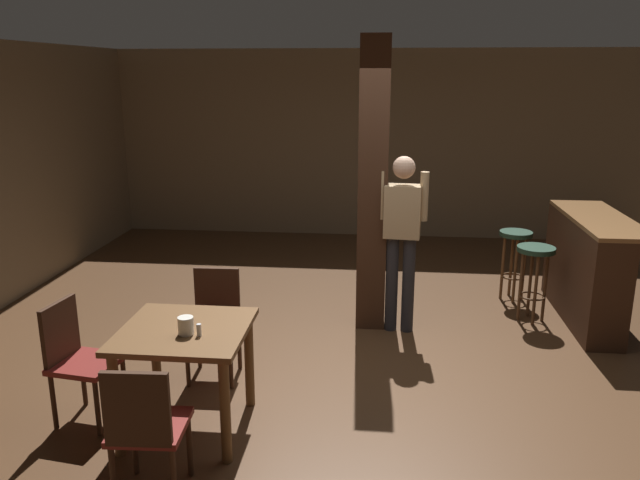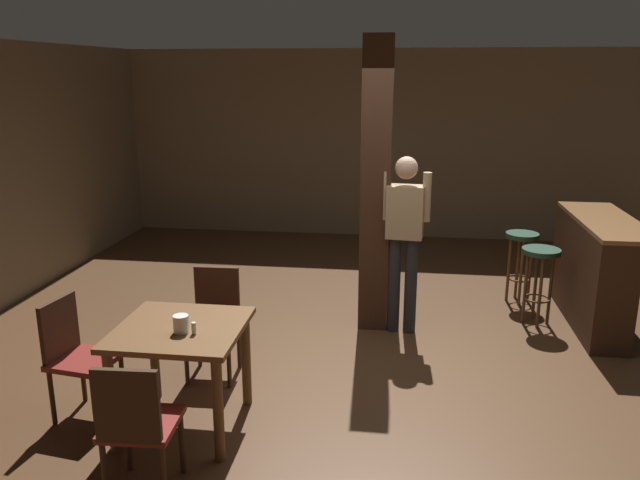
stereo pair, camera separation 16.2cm
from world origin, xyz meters
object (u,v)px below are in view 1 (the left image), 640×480
(dining_table, at_px, (185,347))
(chair_south, at_px, (145,425))
(napkin_cup, at_px, (186,326))
(bar_stool_near, at_px, (535,265))
(chair_west, at_px, (77,355))
(bar_stool_mid, at_px, (515,249))
(standing_person, at_px, (402,232))
(chair_north, at_px, (215,318))
(bar_counter, at_px, (585,268))
(salt_shaker, at_px, (199,330))

(dining_table, xyz_separation_m, chair_south, (0.01, -0.79, -0.12))
(napkin_cup, bearing_deg, bar_stool_near, 40.35)
(chair_west, distance_m, bar_stool_mid, 4.63)
(chair_west, bearing_deg, chair_south, -45.11)
(chair_west, bearing_deg, napkin_cup, -9.06)
(napkin_cup, xyz_separation_m, bar_stool_mid, (2.75, 3.02, -0.25))
(chair_south, bearing_deg, standing_person, 60.90)
(chair_south, xyz_separation_m, standing_person, (1.51, 2.71, 0.50))
(chair_north, height_order, chair_south, same)
(chair_north, height_order, bar_stool_near, chair_north)
(standing_person, bearing_deg, bar_counter, 14.81)
(dining_table, distance_m, bar_stool_mid, 4.05)
(bar_counter, height_order, bar_stool_near, bar_counter)
(bar_stool_near, bearing_deg, napkin_cup, -139.65)
(napkin_cup, height_order, bar_stool_near, napkin_cup)
(chair_south, height_order, bar_counter, bar_counter)
(dining_table, distance_m, bar_stool_near, 3.68)
(chair_south, bearing_deg, bar_stool_near, 47.26)
(bar_counter, bearing_deg, bar_stool_mid, 139.41)
(bar_stool_near, bearing_deg, bar_counter, 12.59)
(standing_person, bearing_deg, chair_south, -119.10)
(standing_person, relative_size, bar_counter, 1.02)
(dining_table, relative_size, chair_south, 0.97)
(salt_shaker, xyz_separation_m, bar_stool_near, (2.73, 2.42, -0.22))
(chair_west, bearing_deg, salt_shaker, -9.26)
(napkin_cup, relative_size, bar_stool_mid, 0.15)
(chair_south, distance_m, bar_counter, 4.66)
(dining_table, relative_size, chair_north, 0.97)
(chair_south, bearing_deg, bar_stool_mid, 53.18)
(bar_counter, relative_size, bar_stool_mid, 2.15)
(napkin_cup, bearing_deg, salt_shaker, -11.07)
(salt_shaker, relative_size, bar_stool_near, 0.11)
(bar_counter, bearing_deg, chair_west, -150.57)
(dining_table, xyz_separation_m, salt_shaker, (0.14, -0.12, 0.19))
(dining_table, xyz_separation_m, chair_north, (-0.02, 0.83, -0.12))
(chair_south, distance_m, standing_person, 3.15)
(chair_south, relative_size, salt_shaker, 10.62)
(bar_stool_near, distance_m, bar_stool_mid, 0.63)
(chair_south, distance_m, chair_west, 1.18)
(salt_shaker, bearing_deg, chair_south, -100.98)
(chair_west, bearing_deg, dining_table, -2.88)
(bar_stool_near, bearing_deg, chair_south, -132.74)
(bar_stool_near, bearing_deg, chair_west, -148.51)
(salt_shaker, xyz_separation_m, bar_counter, (3.25, 2.53, -0.26))
(bar_counter, height_order, bar_stool_mid, bar_counter)
(chair_north, height_order, chair_west, same)
(chair_south, xyz_separation_m, chair_west, (-0.83, 0.83, 0.00))
(dining_table, xyz_separation_m, standing_person, (1.52, 1.92, 0.38))
(standing_person, height_order, bar_stool_mid, standing_person)
(chair_north, xyz_separation_m, bar_stool_mid, (2.82, 2.09, 0.08))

